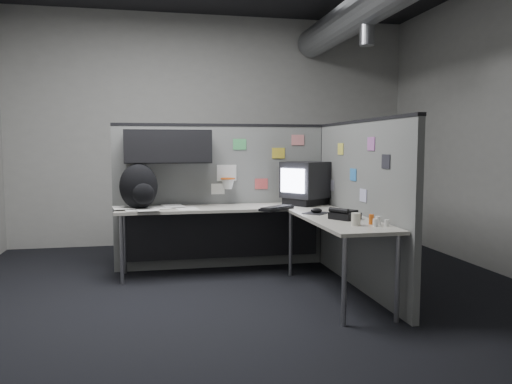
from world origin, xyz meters
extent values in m
cube|color=black|center=(0.00, 0.00, -0.01)|extent=(5.60, 5.60, 0.01)
cube|color=#9E9E99|center=(0.00, 2.80, 1.60)|extent=(5.60, 0.01, 3.20)
cube|color=#9E9E99|center=(0.00, -2.80, 1.60)|extent=(5.60, 0.01, 3.20)
cylinder|color=slate|center=(1.40, 0.80, 2.60)|extent=(0.16, 0.16, 0.30)
cube|color=slate|center=(-0.08, 1.30, 0.80)|extent=(2.43, 0.06, 1.60)
cube|color=black|center=(-0.08, 1.30, 1.61)|extent=(2.43, 0.07, 0.03)
cube|color=black|center=(1.10, 1.30, 0.80)|extent=(0.07, 0.07, 1.60)
cube|color=black|center=(-0.70, 1.10, 1.38)|extent=(0.90, 0.35, 0.35)
cube|color=black|center=(-0.70, 0.93, 1.38)|extent=(0.90, 0.02, 0.33)
cube|color=silver|center=(-0.05, 1.26, 1.08)|extent=(0.22, 0.02, 0.18)
torus|color=#D85914|center=(-0.05, 1.17, 1.02)|extent=(0.16, 0.16, 0.01)
cone|color=white|center=(-0.05, 1.17, 0.96)|extent=(0.14, 0.14, 0.11)
cube|color=orange|center=(-0.95, 1.26, 1.02)|extent=(0.15, 0.01, 0.12)
cube|color=#4CB266|center=(0.10, 1.26, 1.40)|extent=(0.15, 0.01, 0.12)
cube|color=#CC4C4C|center=(0.35, 1.26, 0.95)|extent=(0.15, 0.01, 0.12)
cube|color=gold|center=(0.55, 1.26, 1.30)|extent=(0.15, 0.01, 0.12)
cube|color=#D87F7F|center=(0.78, 1.26, 1.45)|extent=(0.15, 0.01, 0.12)
cube|color=silver|center=(-0.15, 1.26, 0.90)|extent=(0.15, 0.01, 0.12)
cube|color=slate|center=(1.10, 0.22, 0.80)|extent=(0.06, 2.23, 1.60)
cube|color=black|center=(1.10, 0.22, 1.61)|extent=(0.07, 2.23, 0.03)
cube|color=#E5D84C|center=(1.06, 0.65, 1.35)|extent=(0.01, 0.15, 0.12)
cube|color=#337FCC|center=(1.06, 0.30, 1.10)|extent=(0.01, 0.15, 0.12)
cube|color=#B266B2|center=(1.06, -0.10, 1.40)|extent=(0.01, 0.15, 0.12)
cube|color=gray|center=(1.06, 0.90, 0.95)|extent=(0.01, 0.15, 0.12)
cube|color=#26262D|center=(1.06, -0.40, 1.25)|extent=(0.01, 0.15, 0.12)
cube|color=silver|center=(1.06, 0.05, 0.92)|extent=(0.01, 0.15, 0.12)
cube|color=#B0AD9F|center=(-0.10, 0.98, 0.71)|extent=(2.30, 0.56, 0.03)
cube|color=#B0AD9F|center=(0.78, -0.07, 0.71)|extent=(0.56, 1.55, 0.03)
cube|color=black|center=(-0.10, 1.20, 0.40)|extent=(2.18, 0.02, 0.55)
cylinder|color=gray|center=(-1.18, 0.76, 0.35)|extent=(0.04, 0.04, 0.70)
cylinder|color=gray|center=(-1.18, 1.20, 0.35)|extent=(0.04, 0.04, 0.70)
cylinder|color=gray|center=(0.56, 0.76, 0.35)|extent=(0.04, 0.04, 0.70)
cylinder|color=gray|center=(0.56, -0.78, 0.35)|extent=(0.04, 0.04, 0.70)
cylinder|color=gray|center=(1.00, -0.78, 0.35)|extent=(0.04, 0.04, 0.70)
cube|color=black|center=(0.80, 1.00, 0.77)|extent=(0.52, 0.51, 0.08)
cube|color=black|center=(0.80, 1.00, 1.01)|extent=(0.58, 0.58, 0.40)
cube|color=silver|center=(0.61, 0.88, 1.01)|extent=(0.19, 0.28, 0.26)
cube|color=black|center=(0.37, 0.62, 0.74)|extent=(0.41, 0.37, 0.03)
cube|color=black|center=(0.37, 0.62, 0.76)|extent=(0.37, 0.34, 0.01)
cube|color=black|center=(0.68, 0.28, 0.73)|extent=(0.31, 0.31, 0.01)
ellipsoid|color=black|center=(0.68, 0.28, 0.76)|extent=(0.11, 0.08, 0.05)
cube|color=black|center=(0.81, -0.14, 0.76)|extent=(0.29, 0.29, 0.06)
cylinder|color=black|center=(0.74, -0.16, 0.81)|extent=(0.14, 0.19, 0.04)
cube|color=black|center=(0.87, -0.12, 0.80)|extent=(0.14, 0.15, 0.02)
cylinder|color=silver|center=(0.96, -0.51, 0.77)|extent=(0.05, 0.05, 0.07)
cylinder|color=silver|center=(0.90, -0.57, 0.76)|extent=(0.05, 0.05, 0.06)
cylinder|color=silver|center=(1.00, -0.58, 0.76)|extent=(0.04, 0.04, 0.05)
cylinder|color=#D85914|center=(0.92, -0.46, 0.77)|extent=(0.05, 0.05, 0.08)
cylinder|color=beige|center=(0.77, -0.49, 0.78)|extent=(0.08, 0.08, 0.10)
cube|color=white|center=(-0.52, 0.91, 0.73)|extent=(0.26, 0.34, 0.00)
cube|color=white|center=(-0.80, 1.02, 0.73)|extent=(0.26, 0.34, 0.00)
cube|color=white|center=(-1.04, 0.88, 0.74)|extent=(0.27, 0.34, 0.00)
cube|color=white|center=(-0.66, 1.10, 0.74)|extent=(0.26, 0.34, 0.00)
cube|color=white|center=(-0.93, 0.81, 0.74)|extent=(0.26, 0.34, 0.00)
cube|color=white|center=(-1.16, 0.98, 0.75)|extent=(0.26, 0.34, 0.00)
ellipsoid|color=black|center=(-1.01, 0.95, 0.97)|extent=(0.39, 0.28, 0.47)
ellipsoid|color=black|center=(-0.96, 0.80, 0.90)|extent=(0.21, 0.12, 0.21)
camera|label=1|loc=(-0.84, -4.30, 1.38)|focal=35.00mm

